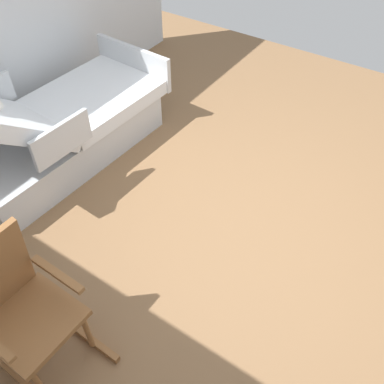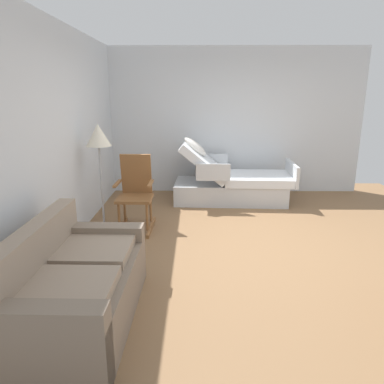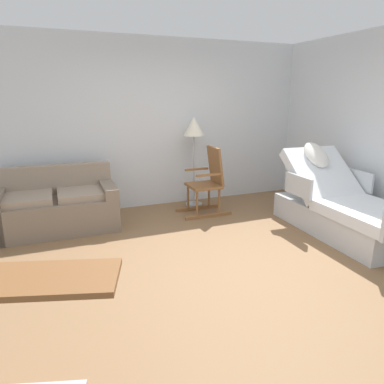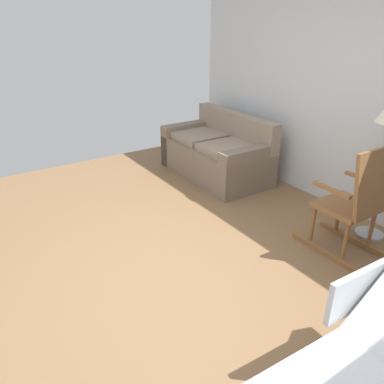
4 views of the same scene
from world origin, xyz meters
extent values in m
plane|color=olive|center=(0.00, 0.00, 0.00)|extent=(6.47, 6.47, 0.00)
cube|color=silver|center=(0.00, 2.37, 1.35)|extent=(5.38, 0.10, 2.70)
cube|color=silver|center=(2.64, 0.00, 1.35)|extent=(0.10, 4.83, 2.70)
cube|color=silver|center=(1.90, 0.11, 0.17)|extent=(0.96, 1.97, 0.35)
cube|color=white|center=(1.88, -0.37, 0.42)|extent=(0.96, 1.19, 0.14)
cube|color=white|center=(1.92, 0.58, 0.72)|extent=(0.95, 0.86, 0.70)
ellipsoid|color=white|center=(1.93, 0.72, 0.98)|extent=(0.36, 0.48, 0.41)
cube|color=silver|center=(1.41, 0.43, 0.63)|extent=(0.06, 0.56, 0.28)
cube|color=silver|center=(2.42, 0.39, 0.63)|extent=(0.06, 0.56, 0.28)
cube|color=silver|center=(1.86, -0.96, 0.53)|extent=(0.95, 0.09, 0.36)
cylinder|color=black|center=(1.58, 0.92, 0.05)|extent=(0.10, 0.10, 0.10)
cylinder|color=black|center=(2.30, 0.89, 0.05)|extent=(0.10, 0.10, 0.10)
cylinder|color=black|center=(1.51, -0.68, 0.05)|extent=(0.10, 0.10, 0.10)
cylinder|color=black|center=(2.23, -0.71, 0.05)|extent=(0.10, 0.10, 0.10)
cube|color=#7D6C5C|center=(-1.65, 1.68, 0.23)|extent=(1.61, 0.87, 0.45)
cube|color=gray|center=(-2.02, 1.64, 0.49)|extent=(0.68, 0.65, 0.10)
cube|color=gray|center=(-1.28, 1.63, 0.49)|extent=(0.68, 0.65, 0.10)
cube|color=gray|center=(-1.64, 2.02, 0.65)|extent=(1.60, 0.18, 0.40)
cube|color=#7D6C5C|center=(-2.36, 1.69, 0.30)|extent=(0.19, 0.85, 0.60)
cube|color=#7D6C5C|center=(-0.94, 1.67, 0.30)|extent=(0.19, 0.85, 0.60)
cube|color=brown|center=(0.52, 1.78, 0.03)|extent=(0.76, 0.05, 0.05)
cube|color=brown|center=(0.51, 1.35, 0.03)|extent=(0.76, 0.05, 0.05)
cylinder|color=brown|center=(0.33, 1.38, 0.25)|extent=(0.04, 0.04, 0.40)
cylinder|color=brown|center=(0.33, 1.76, 0.25)|extent=(0.04, 0.04, 0.40)
cylinder|color=brown|center=(0.69, 1.37, 0.25)|extent=(0.04, 0.04, 0.40)
cylinder|color=brown|center=(0.70, 1.76, 0.25)|extent=(0.04, 0.04, 0.40)
cube|color=brown|center=(0.51, 1.57, 0.45)|extent=(0.47, 0.49, 0.04)
cube|color=brown|center=(0.71, 1.57, 0.75)|extent=(0.12, 0.43, 0.60)
cube|color=brown|center=(0.49, 1.34, 0.67)|extent=(0.39, 0.05, 0.03)
cube|color=brown|center=(0.50, 1.80, 0.67)|extent=(0.39, 0.05, 0.03)
cylinder|color=#B2B5BA|center=(0.54, 2.03, 0.01)|extent=(0.28, 0.28, 0.03)
cylinder|color=#B2B5BA|center=(0.54, 2.03, 0.60)|extent=(0.03, 0.03, 1.15)
cone|color=silver|center=(0.54, 2.03, 1.33)|extent=(0.34, 0.34, 0.30)
camera|label=1|loc=(-0.88, 2.02, 2.67)|focal=39.19mm
camera|label=2|loc=(-4.31, 0.72, 1.87)|focal=33.70mm
camera|label=3|loc=(-1.68, -3.34, 1.80)|focal=33.32mm
camera|label=4|loc=(2.29, -1.32, 2.03)|focal=34.90mm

